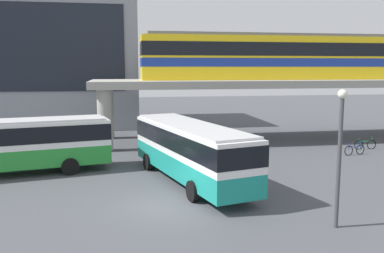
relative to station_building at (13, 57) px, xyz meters
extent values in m
plane|color=#47494F|center=(13.35, -19.91, -7.36)|extent=(120.00, 120.00, 0.00)
cube|color=gray|center=(0.00, 0.03, 0.00)|extent=(26.32, 13.38, 14.71)
cube|color=#9E9B93|center=(25.74, -13.82, -2.46)|extent=(33.45, 7.22, 0.60)
cylinder|color=#9E9B93|center=(10.22, -16.63, -5.06)|extent=(1.10, 1.10, 4.60)
cylinder|color=#9E9B93|center=(10.22, -11.01, -5.06)|extent=(1.10, 1.10, 4.60)
cube|color=yellow|center=(25.24, -13.82, -0.36)|extent=(24.27, 2.90, 3.60)
cube|color=navy|center=(25.24, -13.82, -0.72)|extent=(24.33, 2.96, 0.70)
cube|color=black|center=(25.24, -13.82, 0.36)|extent=(24.33, 2.96, 1.10)
cube|color=slate|center=(25.24, -13.82, 1.56)|extent=(23.29, 2.61, 0.24)
cube|color=teal|center=(15.10, -26.12, -6.31)|extent=(5.26, 11.27, 1.10)
cube|color=white|center=(15.10, -26.12, -5.01)|extent=(5.26, 11.27, 1.50)
cube|color=black|center=(15.10, -26.12, -4.93)|extent=(5.30, 11.32, 0.96)
cube|color=silver|center=(15.10, -26.12, -4.20)|extent=(4.99, 10.71, 0.12)
cylinder|color=black|center=(12.98, -23.04, -6.86)|extent=(0.53, 1.04, 1.00)
cylinder|color=black|center=(15.40, -22.40, -6.86)|extent=(0.53, 1.04, 1.00)
cylinder|color=black|center=(14.68, -29.42, -6.86)|extent=(0.53, 1.04, 1.00)
cylinder|color=black|center=(17.10, -28.77, -6.86)|extent=(0.53, 1.04, 1.00)
cube|color=#268C33|center=(5.19, -22.90, -6.31)|extent=(11.28, 4.73, 1.10)
cube|color=white|center=(5.19, -22.90, -5.01)|extent=(11.28, 4.73, 1.50)
cube|color=black|center=(5.19, -22.90, -4.93)|extent=(11.33, 4.77, 0.96)
cube|color=silver|center=(5.19, -22.90, -4.20)|extent=(10.72, 4.49, 0.12)
cylinder|color=black|center=(8.46, -23.48, -6.86)|extent=(1.04, 0.48, 1.00)
cylinder|color=black|center=(7.94, -21.03, -6.86)|extent=(1.04, 0.48, 1.00)
torus|color=black|center=(28.42, -20.97, -7.02)|extent=(0.74, 0.20, 0.74)
torus|color=black|center=(27.39, -21.17, -7.02)|extent=(0.74, 0.20, 0.74)
cylinder|color=#1E3FA5|center=(27.91, -21.07, -6.74)|extent=(1.04, 0.25, 0.05)
cylinder|color=#1E3FA5|center=(27.39, -21.17, -6.72)|extent=(0.04, 0.04, 0.55)
cylinder|color=#1E3FA5|center=(28.42, -20.97, -6.67)|extent=(0.04, 0.04, 0.65)
torus|color=black|center=(30.37, -19.33, -7.02)|extent=(0.74, 0.08, 0.74)
torus|color=black|center=(29.32, -19.30, -7.02)|extent=(0.74, 0.08, 0.74)
cylinder|color=#1E7F33|center=(29.84, -19.32, -6.74)|extent=(1.05, 0.08, 0.05)
cylinder|color=#1E7F33|center=(29.32, -19.30, -6.72)|extent=(0.04, 0.04, 0.55)
cylinder|color=#1E7F33|center=(30.37, -19.33, -6.67)|extent=(0.04, 0.04, 0.65)
cylinder|color=#3F3F44|center=(19.70, -33.47, -4.82)|extent=(0.16, 0.16, 5.08)
sphere|color=silver|center=(19.70, -33.47, -2.13)|extent=(0.36, 0.36, 0.36)
camera|label=1|loc=(11.56, -47.79, -1.15)|focal=38.61mm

